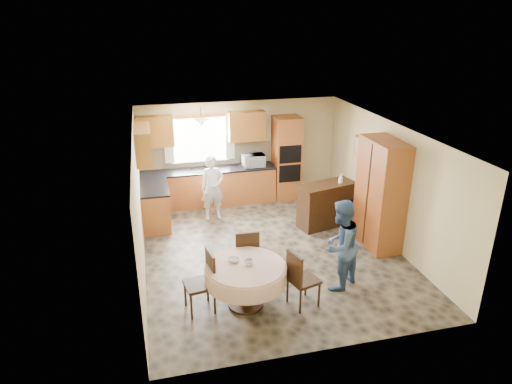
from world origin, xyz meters
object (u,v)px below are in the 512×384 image
Objects in this scene: chair_right at (300,277)px; chair_left at (204,279)px; oven_tower at (286,158)px; sideboard at (326,206)px; person_dining at (340,245)px; dining_table at (246,274)px; person_sink at (213,188)px; cupboard at (381,194)px; chair_back at (247,253)px.

chair_left is at bearing 63.09° from chair_right.
sideboard is at bearing -78.76° from oven_tower.
person_dining is (2.36, 0.10, 0.24)m from chair_left.
dining_table is 3.53m from person_sink.
cupboard is at bearing -69.69° from chair_right.
sideboard is 3.49m from dining_table.
chair_right is (-2.27, -1.67, -0.56)m from cupboard.
chair_left reaches higher than chair_right.
chair_back is 0.62× the size of person_dining.
chair_right reaches higher than sideboard.
chair_left is at bearing -155.77° from sideboard.
cupboard is 2.88m from chair_right.
oven_tower reaches higher than chair_right.
chair_back is at bearing 119.54° from chair_left.
chair_back is (0.85, 0.67, -0.01)m from chair_left.
dining_table is at bearing -30.10° from person_dining.
sideboard is 1.44m from cupboard.
sideboard reaches higher than dining_table.
dining_table is 1.32× the size of chair_right.
chair_right is 0.66× the size of person_sink.
chair_back is at bearing -56.40° from person_dining.
oven_tower is 4.22m from person_dining.
sideboard is at bearing -27.46° from person_sink.
person_dining is (-1.42, -1.29, -0.30)m from cupboard.
dining_table is at bearing 75.71° from chair_left.
oven_tower reaches higher than sideboard.
chair_right is (-1.56, -2.75, 0.08)m from sideboard.
dining_table is 0.67m from chair_left.
cupboard is (0.71, -1.08, 0.65)m from sideboard.
chair_back is 0.67× the size of person_sink.
cupboard is at bearing -162.92° from chair_back.
cupboard is 2.21× the size of chair_back.
person_sink is at bearing -83.09° from chair_back.
sideboard is 3.17m from chair_right.
person_sink reaches higher than sideboard.
dining_table is (-2.41, -2.53, 0.12)m from sideboard.
chair_back is 2.80m from person_sink.
chair_left is 1.54m from chair_right.
sideboard is 1.30× the size of chair_back.
person_sink is (-2.39, 0.99, 0.29)m from sideboard.
sideboard is at bearing 119.79° from chair_left.
person_sink is (-3.10, 2.07, -0.36)m from cupboard.
sideboard is 0.99× the size of dining_table.
oven_tower is 4.84m from dining_table.
person_sink is at bearing 146.22° from cupboard.
chair_right is at bearing -11.00° from person_dining.
cupboard is at bearing -71.30° from sideboard.
oven_tower is 2.12× the size of chair_right.
person_dining is at bearing -121.28° from sideboard.
cupboard is at bearing -173.41° from person_dining.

